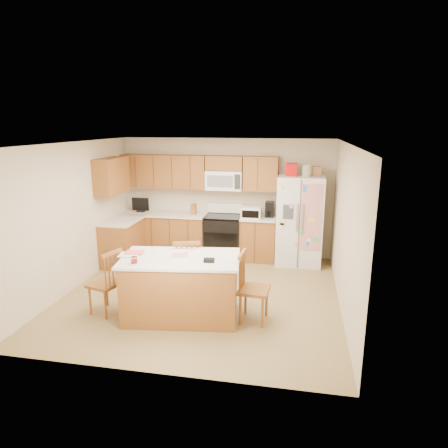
% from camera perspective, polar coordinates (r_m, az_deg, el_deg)
% --- Properties ---
extents(ground, '(4.50, 4.50, 0.00)m').
position_cam_1_polar(ground, '(6.86, -3.15, -9.92)').
color(ground, olive).
rests_on(ground, ground).
extents(room_shell, '(4.60, 4.60, 2.52)m').
position_cam_1_polar(room_shell, '(6.41, -3.32, 1.91)').
color(room_shell, beige).
rests_on(room_shell, ground).
extents(cabinetry, '(3.36, 1.56, 2.15)m').
position_cam_1_polar(cabinetry, '(8.47, -6.81, 1.24)').
color(cabinetry, '#936024').
rests_on(cabinetry, ground).
extents(stove, '(0.76, 0.65, 1.13)m').
position_cam_1_polar(stove, '(8.48, -0.08, -1.72)').
color(stove, black).
rests_on(stove, ground).
extents(refrigerator, '(0.90, 0.79, 2.04)m').
position_cam_1_polar(refrigerator, '(8.17, 10.73, 0.65)').
color(refrigerator, white).
rests_on(refrigerator, ground).
extents(island, '(1.83, 1.20, 1.02)m').
position_cam_1_polar(island, '(5.97, -6.13, -8.91)').
color(island, '#936024').
rests_on(island, ground).
extents(windsor_chair_left, '(0.52, 0.53, 1.00)m').
position_cam_1_polar(windsor_chair_left, '(6.29, -16.46, -8.18)').
color(windsor_chair_left, '#936024').
rests_on(windsor_chair_left, ground).
extents(windsor_chair_back, '(0.55, 0.53, 1.03)m').
position_cam_1_polar(windsor_chair_back, '(6.49, -5.28, -6.74)').
color(windsor_chair_back, '#936024').
rests_on(windsor_chair_back, ground).
extents(windsor_chair_right, '(0.46, 0.48, 1.03)m').
position_cam_1_polar(windsor_chair_right, '(5.83, 4.05, -9.25)').
color(windsor_chair_right, '#936024').
rests_on(windsor_chair_right, ground).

